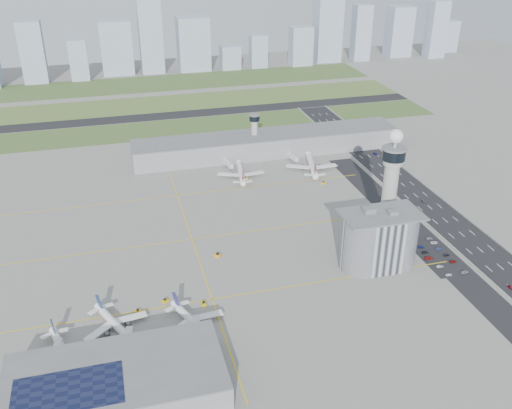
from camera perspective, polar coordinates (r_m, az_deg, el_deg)
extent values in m
plane|color=gray|center=(316.33, 1.67, -5.21)|extent=(1000.00, 1000.00, 0.00)
cube|color=#49642F|center=(512.78, -7.81, 7.59)|extent=(480.00, 50.00, 0.08)
cube|color=#536B32|center=(583.67, -8.88, 9.93)|extent=(480.00, 60.00, 0.08)
cube|color=#385126|center=(660.28, -9.78, 11.86)|extent=(480.00, 70.00, 0.08)
cube|color=black|center=(547.61, -8.37, 8.82)|extent=(480.00, 22.00, 0.10)
cube|color=black|center=(362.53, 19.37, -2.37)|extent=(28.00, 500.00, 0.10)
cube|color=#9E9E99|center=(354.98, 17.50, -2.61)|extent=(0.60, 500.00, 1.20)
cube|color=#9E9E99|center=(369.96, 21.19, -1.98)|extent=(0.60, 500.00, 1.20)
cube|color=black|center=(342.56, 16.77, -3.74)|extent=(18.00, 260.00, 0.08)
cube|color=black|center=(333.05, 17.51, -4.80)|extent=(20.00, 44.00, 0.10)
cube|color=yellow|center=(284.45, -4.41, -9.44)|extent=(260.00, 0.60, 0.01)
cube|color=yellow|center=(334.05, -6.42, -3.49)|extent=(260.00, 0.60, 0.01)
cube|color=yellow|center=(386.60, -7.88, 0.89)|extent=(260.00, 0.60, 0.01)
cube|color=yellow|center=(334.05, -6.42, -3.49)|extent=(0.60, 260.00, 0.01)
cylinder|color=#ADAAA5|center=(336.52, 13.15, 0.81)|extent=(8.40, 8.40, 48.00)
cylinder|color=#ADAAA5|center=(327.65, 13.55, 4.26)|extent=(11.00, 11.00, 4.00)
cylinder|color=black|center=(326.17, 13.63, 4.91)|extent=(13.00, 13.00, 6.00)
cylinder|color=slate|center=(324.91, 13.69, 5.48)|extent=(14.00, 14.00, 1.00)
cylinder|color=#ADAAA5|center=(324.04, 13.74, 5.89)|extent=(1.60, 1.60, 5.00)
sphere|color=white|center=(322.50, 13.83, 6.63)|extent=(8.00, 8.00, 8.00)
cylinder|color=#ADAAA5|center=(447.61, -0.15, 6.82)|extent=(5.00, 5.00, 28.00)
cylinder|color=black|center=(442.65, -0.16, 8.64)|extent=(8.00, 8.00, 4.00)
cylinder|color=slate|center=(441.86, -0.16, 8.95)|extent=(8.60, 8.60, 0.80)
cube|color=#B2B2B7|center=(308.83, 12.20, -3.49)|extent=(18.00, 24.00, 30.00)
cylinder|color=#B2B2B7|center=(305.12, 10.68, -3.74)|extent=(24.00, 24.00, 30.00)
cylinder|color=#B2B2B7|center=(312.75, 13.67, -3.25)|extent=(24.00, 24.00, 30.00)
cube|color=slate|center=(301.46, 12.48, -0.97)|extent=(42.00, 24.00, 0.80)
cube|color=slate|center=(300.52, 11.23, -0.59)|extent=(6.00, 5.00, 3.00)
cube|color=slate|center=(301.53, 13.52, -0.80)|extent=(5.00, 4.00, 2.40)
cube|color=gray|center=(450.63, 1.15, 6.08)|extent=(210.00, 32.00, 15.00)
cube|color=slate|center=(447.87, 1.16, 7.02)|extent=(210.00, 32.00, 0.80)
cube|color=gray|center=(238.19, -13.79, -17.06)|extent=(84.00, 42.00, 12.00)
cube|color=slate|center=(233.86, -13.96, -15.93)|extent=(84.00, 42.00, 0.80)
cube|color=black|center=(230.40, -18.30, -17.27)|extent=(40.00, 22.00, 0.20)
imported|color=white|center=(316.72, 18.72, -6.66)|extent=(3.44, 1.40, 1.17)
imported|color=#9B9DAB|center=(322.16, 17.91, -5.90)|extent=(3.92, 1.51, 1.27)
imported|color=#B11D1B|center=(327.62, 16.89, -5.14)|extent=(4.74, 2.20, 1.32)
imported|color=black|center=(332.43, 16.58, -4.61)|extent=(4.21, 2.22, 1.16)
imported|color=navy|center=(336.86, 16.18, -4.10)|extent=(3.67, 1.96, 1.19)
imported|color=silver|center=(343.80, 15.29, -3.30)|extent=(3.53, 1.42, 1.14)
imported|color=#979EA5|center=(321.66, 20.16, -6.35)|extent=(4.68, 2.56, 1.24)
imported|color=maroon|center=(328.77, 19.11, -5.40)|extent=(4.18, 2.03, 1.17)
imported|color=#26272C|center=(333.46, 18.51, -4.80)|extent=(3.81, 1.98, 1.24)
imported|color=navy|center=(338.03, 17.79, -4.23)|extent=(3.85, 1.65, 1.23)
imported|color=white|center=(343.40, 17.39, -3.65)|extent=(4.27, 2.22, 1.15)
imported|color=gray|center=(346.70, 16.96, -3.27)|extent=(4.46, 2.30, 1.24)
imported|color=maroon|center=(318.04, 24.09, -7.57)|extent=(1.61, 3.60, 1.20)
imported|color=#23222C|center=(389.94, 16.38, 0.33)|extent=(1.83, 4.10, 1.31)
imported|color=navy|center=(459.23, 11.85, 4.98)|extent=(2.71, 4.71, 1.24)
imported|color=#ADADAD|center=(501.09, 7.67, 7.19)|extent=(1.58, 3.42, 1.14)
cube|color=#9EADC1|center=(692.38, -21.45, 13.99)|extent=(25.49, 20.39, 66.89)
cube|color=#9EADC1|center=(689.61, -17.31, 13.64)|extent=(20.04, 16.03, 45.20)
cube|color=#9EADC1|center=(706.43, -13.80, 15.03)|extent=(35.76, 28.61, 61.22)
cube|color=#9EADC1|center=(701.36, -10.49, 16.19)|extent=(26.33, 21.06, 83.39)
cube|color=#9EADC1|center=(710.04, -6.29, 15.72)|extent=(36.96, 29.57, 62.11)
cube|color=#9EADC1|center=(713.17, -2.59, 14.48)|extent=(23.01, 18.41, 27.75)
cube|color=#9EADC1|center=(719.95, 0.22, 15.09)|extent=(20.22, 16.18, 38.97)
cube|color=#9EADC1|center=(733.11, 4.49, 15.54)|extent=(26.14, 20.92, 46.89)
cube|color=#9EADC1|center=(754.66, 7.15, 17.08)|extent=(32.26, 25.81, 81.20)
cube|color=#9EADC1|center=(766.78, 10.47, 16.54)|extent=(21.59, 17.28, 68.75)
cube|color=#9EADC1|center=(801.39, 14.10, 16.44)|extent=(30.25, 24.20, 63.40)
cube|color=#9EADC1|center=(805.51, 17.59, 16.36)|extent=(23.04, 18.43, 71.56)
cube|color=#9EADC1|center=(850.26, 18.64, 15.67)|extent=(22.64, 18.11, 41.06)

